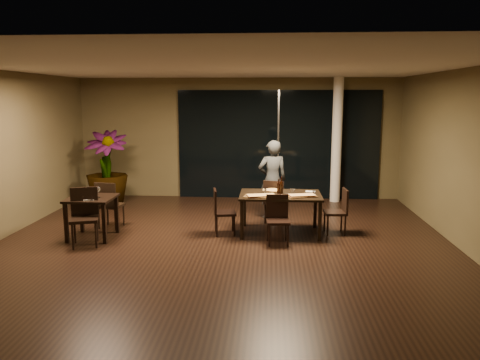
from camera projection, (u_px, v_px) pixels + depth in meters
name	position (u px, v px, depth m)	size (l,w,h in m)	color
ground	(223.00, 245.00, 8.07)	(8.00, 8.00, 0.00)	black
wall_back	(238.00, 138.00, 11.79)	(8.00, 0.10, 3.00)	brown
wall_front	(172.00, 223.00, 3.83)	(8.00, 0.10, 3.00)	brown
wall_right	(471.00, 161.00, 7.56)	(0.10, 8.00, 3.00)	brown
ceiling	(222.00, 66.00, 7.55)	(8.00, 8.00, 0.04)	silver
window_panel	(278.00, 145.00, 11.67)	(5.00, 0.06, 2.70)	black
column	(337.00, 140.00, 11.25)	(0.24, 0.24, 3.00)	white
main_table	(280.00, 198.00, 8.68)	(1.50, 1.00, 0.75)	black
side_table	(92.00, 204.00, 8.41)	(0.80, 0.80, 0.75)	black
chair_main_far	(275.00, 199.00, 9.39)	(0.51, 0.51, 0.89)	black
chair_main_near	(278.00, 216.00, 8.15)	(0.42, 0.42, 0.84)	black
chair_main_left	(221.00, 209.00, 8.64)	(0.46, 0.46, 0.85)	black
chair_main_right	(339.00, 209.00, 8.69)	(0.42, 0.42, 0.85)	black
chair_side_far	(109.00, 203.00, 9.02)	(0.49, 0.49, 0.92)	black
chair_side_near	(84.00, 213.00, 8.04)	(0.57, 0.57, 0.98)	black
diner	(272.00, 180.00, 9.75)	(0.56, 0.37, 1.65)	#2F3234
potted_plant	(107.00, 168.00, 11.03)	(0.96, 0.96, 1.76)	#1B4C19
pizza_board_left	(261.00, 196.00, 8.42)	(0.62, 0.31, 0.01)	#402C14
pizza_board_right	(302.00, 196.00, 8.43)	(0.52, 0.26, 0.01)	#482F17
oblong_pizza_left	(261.00, 196.00, 8.42)	(0.48, 0.22, 0.02)	maroon
oblong_pizza_right	(302.00, 195.00, 8.43)	(0.45, 0.21, 0.02)	#6A0D09
round_pizza	(274.00, 190.00, 8.98)	(0.32, 0.32, 0.01)	#B83C14
bottle_a	(279.00, 186.00, 8.69)	(0.06, 0.06, 0.27)	black
bottle_b	(281.00, 187.00, 8.67)	(0.06, 0.06, 0.26)	black
bottle_c	(281.00, 185.00, 8.74)	(0.07, 0.07, 0.31)	black
tumbler_left	(265.00, 191.00, 8.76)	(0.07, 0.07, 0.09)	white
tumbler_right	(293.00, 191.00, 8.72)	(0.08, 0.08, 0.09)	white
napkin_near	(310.00, 195.00, 8.54)	(0.18, 0.10, 0.01)	white
napkin_far	(310.00, 192.00, 8.85)	(0.18, 0.10, 0.01)	white
wine_glass_a	(88.00, 191.00, 8.50)	(0.07, 0.07, 0.16)	white
wine_glass_b	(98.00, 192.00, 8.34)	(0.08, 0.08, 0.19)	white
side_napkin	(88.00, 200.00, 8.16)	(0.18, 0.11, 0.01)	white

